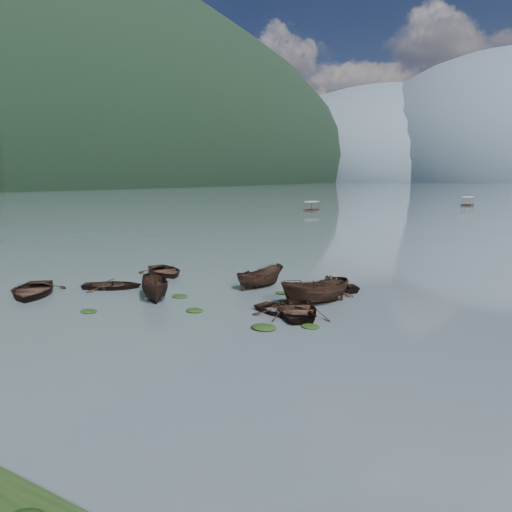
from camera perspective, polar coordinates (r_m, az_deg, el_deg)
The scene contains 22 objects.
ground_plane at distance 26.41m, azimuth -13.93°, elevation -7.79°, with size 2400.00×2400.00×0.00m, color #4B575E.
haze_mtn_a at distance 958.85m, azimuth 14.94°, elevation 8.29°, with size 520.00×520.00×280.00m, color #475666.
haze_mtn_b at distance 920.93m, azimuth 27.03°, elevation 7.59°, with size 520.00×520.00×340.00m, color #475666.
rowboat_0 at distance 35.18m, azimuth -24.17°, elevation -4.12°, with size 3.64×5.10×1.06m, color black.
rowboat_1 at distance 35.46m, azimuth -16.08°, elevation -3.57°, with size 2.84×3.97×0.82m, color black.
rowboat_2 at distance 31.82m, azimuth -11.39°, elevation -4.82°, with size 1.64×4.37×1.69m, color black.
rowboat_3 at distance 27.91m, azimuth 4.78°, elevation -6.64°, with size 3.24×4.53×0.94m, color black.
rowboat_4 at distance 27.75m, azimuth 3.54°, elevation -6.71°, with size 2.86×4.01×0.83m, color black.
rowboat_5 at distance 30.06m, azimuth 6.79°, elevation -5.52°, with size 1.78×4.73×1.83m, color black.
rowboat_6 at distance 39.46m, azimuth -10.40°, elevation -2.11°, with size 3.33×4.66×0.97m, color black.
rowboat_7 at distance 33.14m, azimuth 7.64°, elevation -4.17°, with size 3.29×4.61×0.95m, color black.
rowboat_8 at distance 34.42m, azimuth 0.50°, elevation -3.59°, with size 1.57×4.19×1.62m, color black.
weed_clump_0 at distance 29.71m, azimuth -18.59°, elevation -6.11°, with size 1.01×0.83×0.22m, color black.
weed_clump_1 at distance 28.55m, azimuth -7.05°, elevation -6.31°, with size 1.05×0.84×0.23m, color black.
weed_clump_2 at distance 25.19m, azimuth 0.89°, elevation -8.35°, with size 1.34×1.08×0.29m, color black.
weed_clump_3 at distance 25.59m, azimuth 6.23°, elevation -8.12°, with size 0.97×0.82×0.22m, color black.
weed_clump_4 at distance 30.38m, azimuth 3.54°, elevation -5.32°, with size 1.04×0.82×0.21m, color black.
weed_clump_5 at distance 40.28m, azimuth -11.08°, elevation -1.90°, with size 1.14×0.92×0.24m, color black.
weed_clump_6 at distance 32.00m, azimuth -8.69°, elevation -4.67°, with size 1.06×0.88×0.22m, color black.
weed_clump_7 at distance 32.60m, azimuth 3.01°, elevation -4.32°, with size 0.94×0.75×0.21m, color black.
pontoon_left at distance 112.96m, azimuth 6.40°, elevation 5.16°, with size 2.16×5.19×1.99m, color black, non-canonical shape.
pontoon_centre at distance 143.35m, azimuth 23.00°, elevation 5.31°, with size 2.45×5.88×2.26m, color black, non-canonical shape.
Camera 1 is at (18.23, -17.57, 7.52)m, focal length 35.00 mm.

